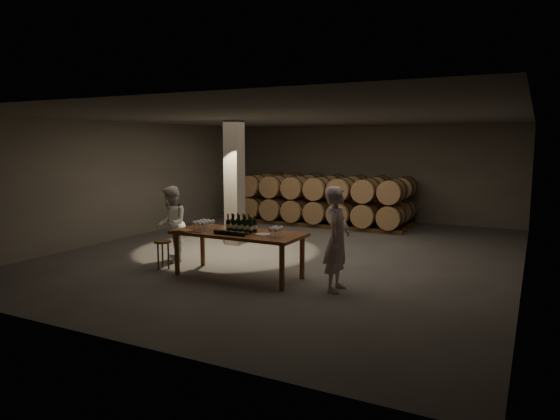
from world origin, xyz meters
The scene contains 15 objects.
room centered at (-1.80, 0.20, 1.60)m, with size 12.00×12.00×12.00m.
tasting_table centered at (0.00, -2.50, 0.80)m, with size 2.60×1.10×0.90m.
barrel_stack_back centered at (-0.96, 5.20, 0.83)m, with size 5.48×0.95×1.57m.
barrel_stack_front centered at (-0.96, 3.80, 0.83)m, with size 5.48×0.95×1.57m.
bottle_cluster centered at (0.04, -2.45, 1.03)m, with size 0.61×0.24×0.35m.
lying_bottles centered at (0.03, -2.85, 0.94)m, with size 0.78×0.08×0.08m.
glass_cluster_left centered at (-0.80, -2.53, 1.03)m, with size 0.31×0.42×0.18m.
glass_cluster_right centered at (0.87, -2.56, 1.03)m, with size 0.20×0.31×0.18m.
plate centered at (0.58, -2.55, 0.91)m, with size 0.30×0.30×0.02m, color silver.
notebook_near centered at (-0.92, -2.95, 0.92)m, with size 0.27×0.22×0.03m, color brown.
notebook_corner centered at (-1.11, -2.91, 0.91)m, with size 0.23×0.29×0.02m, color brown.
pen centered at (-0.63, -2.94, 0.91)m, with size 0.01×0.01×0.14m, color black.
stool centered at (-1.74, -2.69, 0.49)m, with size 0.36×0.36×0.60m.
person_man centered at (2.04, -2.47, 0.94)m, with size 0.68×0.45×1.87m, color beige.
person_woman centered at (-2.01, -2.08, 0.84)m, with size 0.82×0.64×1.69m, color white.
Camera 1 is at (5.13, -10.65, 2.62)m, focal length 32.00 mm.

